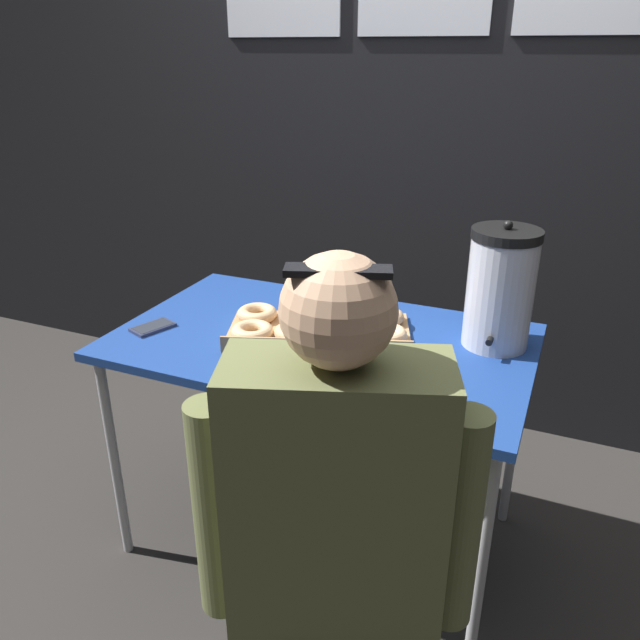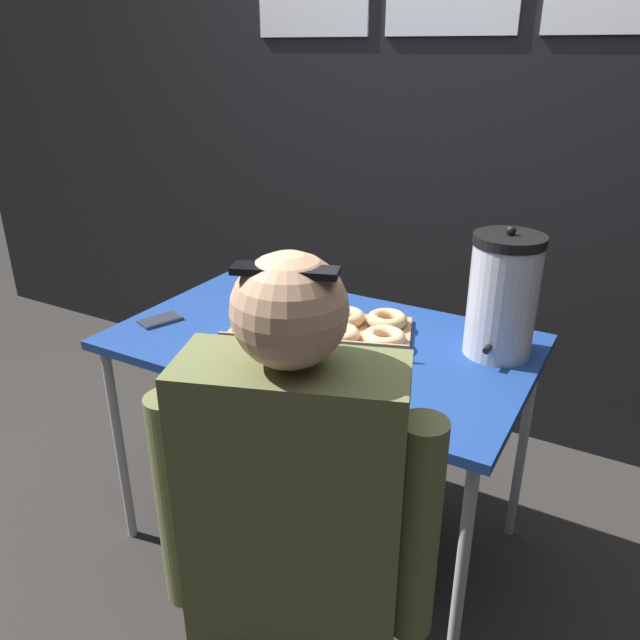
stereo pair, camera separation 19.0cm
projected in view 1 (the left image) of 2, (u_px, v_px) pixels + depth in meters
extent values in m
plane|color=#2D2B28|center=(321.00, 533.00, 2.24)|extent=(12.00, 12.00, 0.00)
cube|color=black|center=(419.00, 125.00, 2.58)|extent=(6.00, 0.10, 2.61)
cube|color=navy|center=(322.00, 342.00, 1.93)|extent=(1.26, 0.76, 0.03)
cylinder|color=#ADADB2|center=(114.00, 460.00, 2.02)|extent=(0.03, 0.03, 0.75)
cylinder|color=#ADADB2|center=(481.00, 570.00, 1.59)|extent=(0.03, 0.03, 0.75)
cylinder|color=#ADADB2|center=(223.00, 370.00, 2.58)|extent=(0.03, 0.03, 0.75)
cylinder|color=#ADADB2|center=(515.00, 433.00, 2.16)|extent=(0.03, 0.03, 0.75)
cube|color=tan|center=(319.00, 332.00, 1.95)|extent=(0.63, 0.47, 0.02)
cube|color=tan|center=(316.00, 344.00, 1.81)|extent=(0.53, 0.20, 0.04)
torus|color=#E6B885|center=(252.00, 331.00, 1.89)|extent=(0.18, 0.18, 0.04)
torus|color=#DAAC79|center=(295.00, 332.00, 1.88)|extent=(0.18, 0.18, 0.04)
torus|color=#DAAC79|center=(340.00, 333.00, 1.88)|extent=(0.15, 0.15, 0.04)
torus|color=#ECBE8B|center=(386.00, 334.00, 1.87)|extent=(0.14, 0.14, 0.04)
torus|color=#E2B582|center=(257.00, 314.00, 2.01)|extent=(0.17, 0.17, 0.04)
torus|color=#EEC18E|center=(301.00, 315.00, 2.00)|extent=(0.15, 0.15, 0.04)
torus|color=tan|center=(342.00, 316.00, 2.00)|extent=(0.16, 0.16, 0.04)
torus|color=tan|center=(384.00, 317.00, 1.99)|extent=(0.16, 0.16, 0.04)
cylinder|color=silver|center=(500.00, 293.00, 1.82)|extent=(0.19, 0.19, 0.33)
cylinder|color=black|center=(507.00, 234.00, 1.75)|extent=(0.20, 0.20, 0.03)
sphere|color=black|center=(508.00, 225.00, 1.74)|extent=(0.03, 0.03, 0.03)
cylinder|color=black|center=(490.00, 340.00, 1.78)|extent=(0.02, 0.05, 0.02)
cube|color=#2D334C|center=(153.00, 327.00, 1.99)|extent=(0.12, 0.15, 0.01)
cube|color=#2D333D|center=(153.00, 326.00, 1.99)|extent=(0.10, 0.13, 0.00)
cube|color=#60663D|center=(336.00, 504.00, 1.23)|extent=(0.47, 0.32, 0.62)
sphere|color=tan|center=(338.00, 311.00, 1.06)|extent=(0.21, 0.21, 0.21)
cube|color=black|center=(338.00, 271.00, 1.01)|extent=(0.18, 0.10, 0.01)
cylinder|color=#60663D|center=(458.00, 522.00, 1.23)|extent=(0.09, 0.09, 0.50)
cylinder|color=#60663D|center=(216.00, 511.00, 1.26)|extent=(0.09, 0.09, 0.50)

